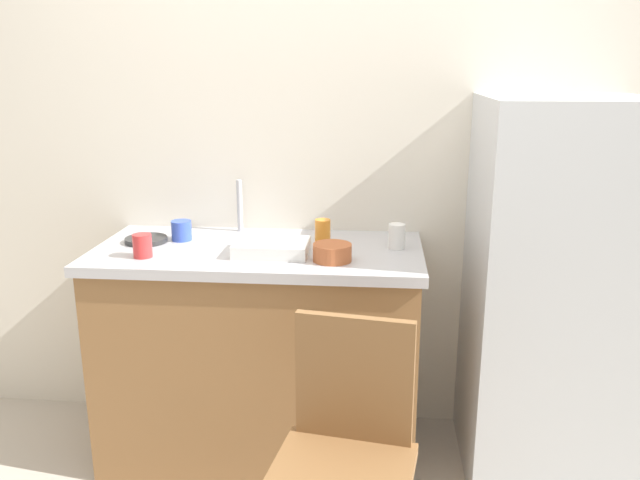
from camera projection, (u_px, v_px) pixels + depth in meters
back_wall at (327, 145)px, 2.77m from camera, size 4.80×0.10×2.53m
cabinet_base at (261, 356)px, 2.68m from camera, size 1.25×0.60×0.86m
countertop at (259, 252)px, 2.56m from camera, size 1.29×0.64×0.04m
faucet at (240, 206)px, 2.78m from camera, size 0.02×0.02×0.22m
refrigerator at (552, 294)px, 2.49m from camera, size 0.61×0.61×1.49m
chair at (345, 457)px, 1.88m from camera, size 0.46×0.46×0.89m
dish_tray at (272, 248)px, 2.46m from camera, size 0.28×0.20×0.05m
terracotta_bowl at (332, 252)px, 2.37m from camera, size 0.14×0.14×0.06m
hotplate at (146, 240)px, 2.63m from camera, size 0.17×0.17×0.02m
cup_white at (397, 236)px, 2.53m from camera, size 0.07×0.07×0.10m
cup_orange at (323, 232)px, 2.60m from camera, size 0.06×0.06×0.10m
cup_blue at (182, 231)px, 2.65m from camera, size 0.08×0.08×0.08m
cup_red at (142, 246)px, 2.42m from camera, size 0.07×0.07×0.09m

